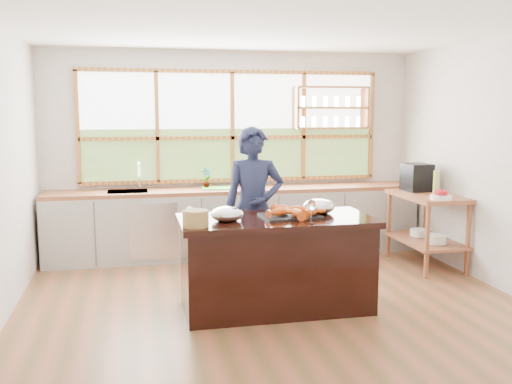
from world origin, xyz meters
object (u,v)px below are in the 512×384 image
object	(u,v)px
island	(276,263)
espresso_machine	(417,177)
wicker_basket	(196,218)
cook	(254,209)

from	to	relation	value
island	espresso_machine	world-z (taller)	espresso_machine
island	wicker_basket	bearing A→B (deg)	-161.58
cook	espresso_machine	distance (m)	2.39
island	cook	bearing A→B (deg)	96.77
cook	espresso_machine	size ratio (longest dim) A/B	5.01
espresso_machine	cook	bearing A→B (deg)	-165.94
wicker_basket	espresso_machine	bearing A→B (deg)	28.92
island	wicker_basket	xyz separation A→B (m)	(-0.80, -0.27, 0.52)
cook	espresso_machine	bearing A→B (deg)	25.36
island	espresso_machine	size ratio (longest dim) A/B	5.30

